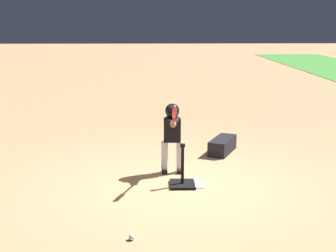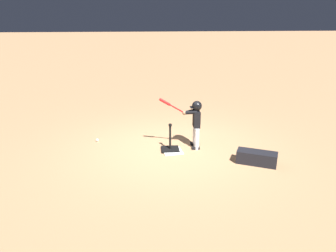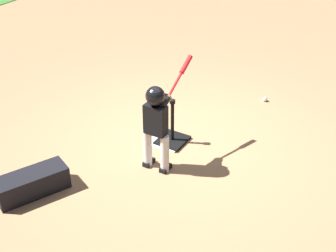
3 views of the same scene
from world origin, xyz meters
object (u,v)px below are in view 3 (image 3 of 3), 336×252
equipment_bag (32,183)px  baseball (265,99)px  batter_child (157,117)px  batting_tee (172,136)px

equipment_bag → baseball: bearing=1.5°
batter_child → baseball: size_ratio=16.83×
batter_child → batting_tee: bearing=12.5°
batting_tee → equipment_bag: batting_tee is taller
batting_tee → batter_child: size_ratio=0.53×
batting_tee → batter_child: bearing=-167.5°
batter_child → baseball: 2.55m
batting_tee → equipment_bag: size_ratio=0.78×
batting_tee → baseball: bearing=-21.0°
baseball → batter_child: bearing=166.9°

